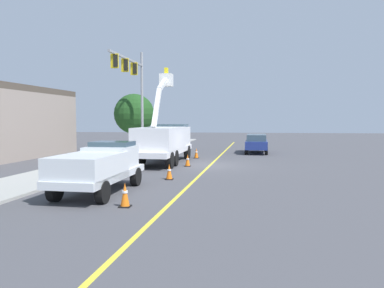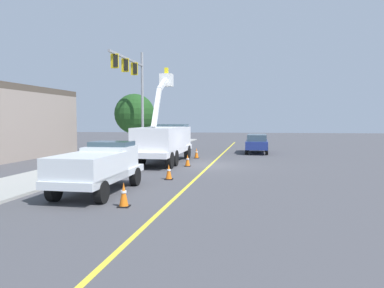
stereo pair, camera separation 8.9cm
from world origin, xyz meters
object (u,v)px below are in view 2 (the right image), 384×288
traffic_cone_leading (124,195)px  traffic_cone_mid_rear (188,160)px  traffic_cone_trailing (197,153)px  service_pickup_truck (98,166)px  utility_bucket_truck (164,140)px  traffic_signal_mast (134,82)px  passing_minivan (257,142)px  traffic_cone_mid_front (169,172)px

traffic_cone_leading → traffic_cone_mid_rear: bearing=-3.7°
traffic_cone_trailing → service_pickup_truck: bearing=169.7°
utility_bucket_truck → traffic_signal_mast: 6.48m
passing_minivan → traffic_cone_mid_front: (-15.44, 5.21, -0.59)m
traffic_cone_mid_front → traffic_cone_trailing: traffic_cone_trailing is taller
utility_bucket_truck → traffic_cone_mid_rear: utility_bucket_truck is taller
passing_minivan → traffic_cone_trailing: (-5.10, 4.94, -0.58)m
traffic_signal_mast → traffic_cone_mid_rear: bearing=-136.4°
service_pickup_truck → passing_minivan: (19.14, -7.49, -0.15)m
traffic_cone_leading → traffic_cone_mid_rear: 11.31m
traffic_cone_mid_front → traffic_cone_mid_rear: size_ratio=1.00×
traffic_cone_mid_front → service_pickup_truck: bearing=148.4°
traffic_cone_mid_front → traffic_signal_mast: size_ratio=0.09×
utility_bucket_truck → traffic_cone_leading: (-13.08, -1.17, -1.18)m
traffic_cone_mid_front → passing_minivan: bearing=-18.6°
passing_minivan → traffic_cone_trailing: size_ratio=6.09×
traffic_cone_mid_front → traffic_signal_mast: traffic_signal_mast is taller
traffic_cone_trailing → traffic_signal_mast: 7.59m
traffic_cone_leading → traffic_cone_mid_front: (5.97, -0.48, -0.04)m
traffic_cone_mid_rear → traffic_cone_trailing: 5.02m
utility_bucket_truck → traffic_cone_trailing: bearing=-30.7°
traffic_cone_mid_rear → utility_bucket_truck: bearing=46.6°
utility_bucket_truck → service_pickup_truck: (-10.82, 0.63, -0.49)m
service_pickup_truck → traffic_signal_mast: size_ratio=0.65×
utility_bucket_truck → traffic_cone_trailing: utility_bucket_truck is taller
passing_minivan → traffic_signal_mast: 12.20m
utility_bucket_truck → traffic_cone_mid_front: 7.40m
traffic_cone_mid_front → traffic_cone_mid_rear: (5.32, -0.24, -0.00)m
traffic_cone_leading → traffic_cone_mid_front: 5.99m
service_pickup_truck → traffic_signal_mast: (14.35, 2.54, 4.90)m
passing_minivan → traffic_signal_mast: size_ratio=0.56×
service_pickup_truck → traffic_cone_mid_front: (3.71, -2.28, -0.73)m
traffic_cone_mid_front → traffic_signal_mast: (10.64, 4.81, 5.63)m
service_pickup_truck → traffic_cone_mid_front: bearing=-31.6°
utility_bucket_truck → service_pickup_truck: utility_bucket_truck is taller
service_pickup_truck → traffic_cone_leading: (-2.26, -1.80, -0.69)m
traffic_cone_mid_rear → traffic_signal_mast: bearing=43.6°
traffic_cone_leading → traffic_signal_mast: traffic_signal_mast is taller
traffic_cone_leading → traffic_cone_trailing: 16.33m
passing_minivan → traffic_cone_mid_rear: (-10.11, 4.97, -0.59)m
traffic_cone_mid_front → traffic_signal_mast: 12.97m
traffic_cone_trailing → passing_minivan: bearing=-44.1°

